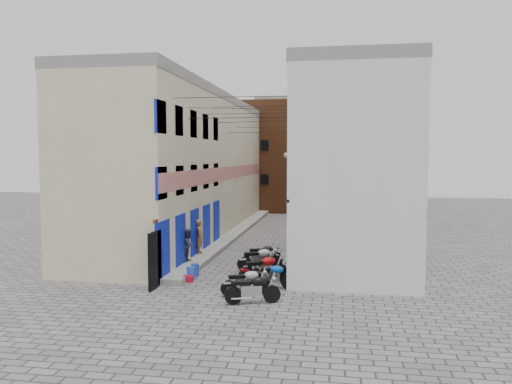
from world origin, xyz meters
The scene contains 21 objects.
ground centered at (0.00, 0.00, 0.00)m, with size 90.00×90.00×0.00m, color #5C5957.
plinth centered at (-2.05, 13.00, 0.12)m, with size 0.90×26.00×0.25m, color gray.
building_left centered at (-4.98, 12.95, 4.50)m, with size 5.10×27.00×9.00m.
building_right centered at (5.00, 13.00, 4.51)m, with size 5.94×26.00×9.00m.
building_far_brick_left centered at (-2.00, 28.00, 5.00)m, with size 6.00×6.00×10.00m, color brown.
building_far_brick_right centered at (3.00, 30.00, 4.00)m, with size 5.00×6.00×8.00m, color brown.
building_far_concrete centered at (0.00, 34.00, 5.50)m, with size 8.00×5.00×11.00m, color gray.
far_shopfront centered at (0.00, 25.20, 1.20)m, with size 2.00×0.30×2.40m, color black.
overhead_wires centered at (0.00, 7.64, 7.12)m, with size 5.80×13.02×1.32m.
motorcycle_a centered at (1.51, -1.77, 0.56)m, with size 0.62×1.95×1.13m, color black, non-canonical shape.
motorcycle_b centered at (1.10, -0.80, 0.54)m, with size 0.59×1.88×1.09m, color #A6A6AA, non-canonical shape.
motorcycle_c centered at (1.90, 0.33, 0.55)m, with size 0.60×1.89×1.09m, color #0B4AA7, non-canonical shape.
motorcycle_d centered at (1.44, 1.20, 0.61)m, with size 0.67×2.11×1.22m, color #A10B0D, non-canonical shape.
motorcycle_e centered at (1.42, 2.30, 0.48)m, with size 0.53×1.67×0.97m, color black, non-canonical shape.
motorcycle_f centered at (0.97, 3.20, 0.58)m, with size 0.63×2.01×1.16m, color #B5B6BA, non-canonical shape.
motorcycle_g centered at (0.98, 4.34, 0.54)m, with size 0.59×1.85×1.07m, color black, non-canonical shape.
person_a centered at (-2.35, 5.27, 1.10)m, with size 0.62×0.41×1.70m, color brown.
person_b centered at (-2.35, 3.43, 0.99)m, with size 0.72×0.56×1.48m, color #2C2E42.
water_jug_near centered at (-1.55, 1.07, 0.27)m, with size 0.35×0.35×0.54m, color blue.
water_jug_far centered at (-1.55, 1.70, 0.26)m, with size 0.34×0.34×0.53m, color blue.
red_crate centered at (-1.55, 0.72, 0.13)m, with size 0.41×0.31×0.26m, color #AD0C23.
Camera 1 is at (4.35, -18.35, 5.07)m, focal length 35.00 mm.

